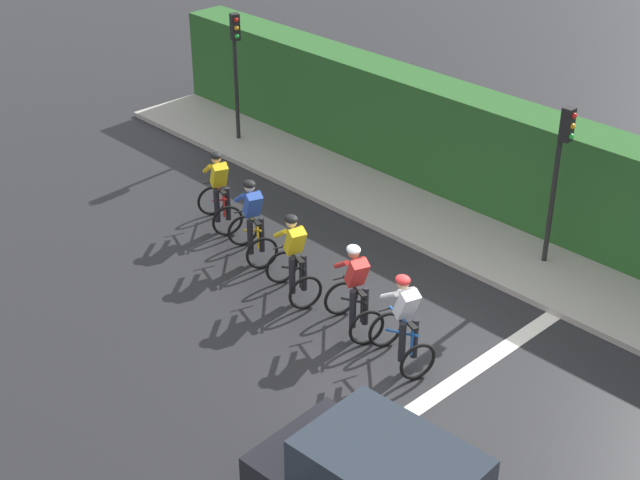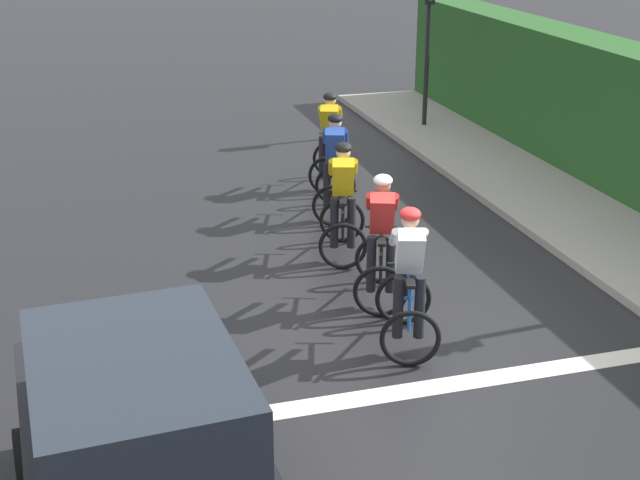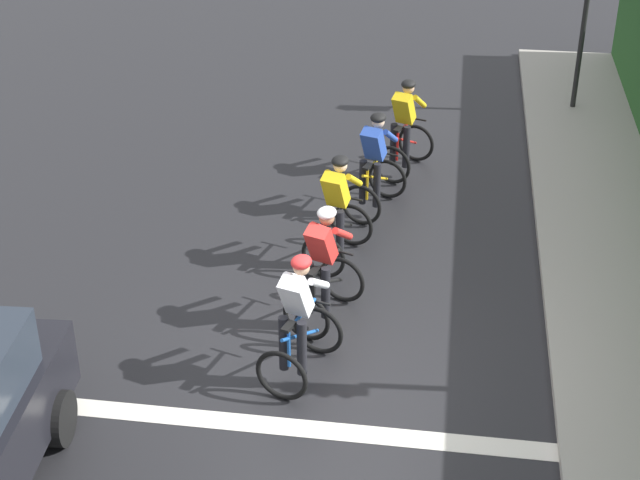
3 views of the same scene
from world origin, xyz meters
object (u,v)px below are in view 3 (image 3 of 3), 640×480
at_px(cyclist_second, 374,167).
at_px(cyclist_fourth, 323,270).
at_px(cyclist_mid, 337,214).
at_px(cyclist_lead, 404,130).
at_px(cyclist_trailing, 299,323).
at_px(traffic_light_far_junction, 586,2).

bearing_deg(cyclist_second, cyclist_fourth, -96.53).
xyz_separation_m(cyclist_second, cyclist_mid, (-0.38, -1.63, 0.00)).
relative_size(cyclist_lead, cyclist_trailing, 1.00).
distance_m(cyclist_mid, cyclist_trailing, 2.78).
bearing_deg(cyclist_trailing, cyclist_fourth, 84.33).
xyz_separation_m(cyclist_mid, traffic_light_far_junction, (3.86, 6.31, 1.43)).
bearing_deg(cyclist_mid, cyclist_second, 76.84).
bearing_deg(traffic_light_far_junction, cyclist_mid, -121.48).
xyz_separation_m(cyclist_lead, cyclist_second, (-0.37, -1.51, 0.00)).
bearing_deg(cyclist_fourth, traffic_light_far_junction, 63.92).
bearing_deg(cyclist_lead, cyclist_trailing, -98.20).
relative_size(cyclist_mid, traffic_light_far_junction, 0.50).
height_order(cyclist_fourth, cyclist_trailing, same).
height_order(cyclist_trailing, traffic_light_far_junction, traffic_light_far_junction).
relative_size(cyclist_mid, cyclist_trailing, 1.00).
bearing_deg(cyclist_trailing, cyclist_mid, 87.84).
bearing_deg(cyclist_mid, cyclist_lead, 76.61).
relative_size(cyclist_second, cyclist_fourth, 1.00).
bearing_deg(cyclist_second, cyclist_mid, -103.16).
height_order(cyclist_second, traffic_light_far_junction, traffic_light_far_junction).
relative_size(cyclist_lead, cyclist_mid, 1.00).
xyz_separation_m(cyclist_fourth, cyclist_trailing, (-0.12, -1.24, 0.00)).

